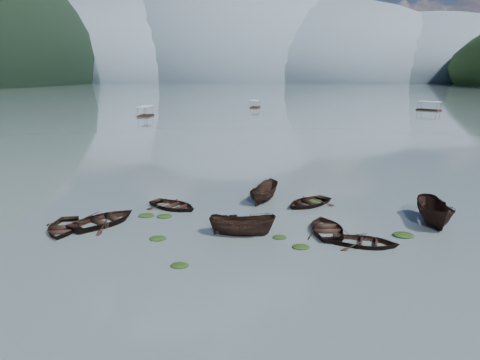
{
  "coord_description": "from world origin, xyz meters",
  "views": [
    {
      "loc": [
        1.47,
        -19.4,
        9.58
      ],
      "look_at": [
        0.0,
        12.0,
        2.0
      ],
      "focal_mm": 32.0,
      "sensor_mm": 36.0,
      "label": 1
    }
  ],
  "objects_px": {
    "rowboat_0": "(63,231)",
    "rowboat_3": "(327,232)",
    "pontoon_left": "(146,116)",
    "pontoon_centre": "(255,108)"
  },
  "relations": [
    {
      "from": "pontoon_left",
      "to": "pontoon_centre",
      "type": "height_order",
      "value": "pontoon_left"
    },
    {
      "from": "rowboat_0",
      "to": "pontoon_centre",
      "type": "bearing_deg",
      "value": 72.48
    },
    {
      "from": "rowboat_0",
      "to": "pontoon_left",
      "type": "relative_size",
      "value": 0.63
    },
    {
      "from": "rowboat_3",
      "to": "pontoon_left",
      "type": "distance_m",
      "value": 87.29
    },
    {
      "from": "rowboat_0",
      "to": "rowboat_3",
      "type": "height_order",
      "value": "rowboat_3"
    },
    {
      "from": "rowboat_3",
      "to": "rowboat_0",
      "type": "bearing_deg",
      "value": -0.8
    },
    {
      "from": "pontoon_left",
      "to": "pontoon_centre",
      "type": "xyz_separation_m",
      "value": [
        27.09,
        32.23,
        0.0
      ]
    },
    {
      "from": "pontoon_centre",
      "to": "rowboat_3",
      "type": "bearing_deg",
      "value": -77.14
    },
    {
      "from": "rowboat_0",
      "to": "rowboat_3",
      "type": "xyz_separation_m",
      "value": [
        16.87,
        0.56,
        0.0
      ]
    },
    {
      "from": "pontoon_left",
      "to": "pontoon_centre",
      "type": "relative_size",
      "value": 1.07
    }
  ]
}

